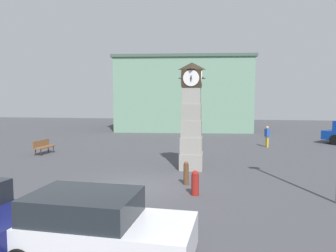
% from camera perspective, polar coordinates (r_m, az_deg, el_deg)
% --- Properties ---
extents(ground_plane, '(80.46, 80.46, 0.00)m').
position_cam_1_polar(ground_plane, '(13.81, -5.39, -10.56)').
color(ground_plane, '#424247').
extents(clock_tower, '(1.35, 1.22, 5.43)m').
position_cam_1_polar(clock_tower, '(16.68, 4.13, 1.04)').
color(clock_tower, gray).
rests_on(clock_tower, ground_plane).
extents(bollard_near_tower, '(0.30, 0.30, 0.95)m').
position_cam_1_polar(bollard_near_tower, '(12.61, 4.75, -9.81)').
color(bollard_near_tower, maroon).
rests_on(bollard_near_tower, ground_plane).
extents(bollard_mid_row, '(0.22, 0.22, 1.00)m').
position_cam_1_polar(bollard_mid_row, '(14.01, 3.17, -8.17)').
color(bollard_mid_row, brown).
rests_on(bollard_mid_row, ground_plane).
extents(car_by_building, '(4.41, 2.22, 1.59)m').
position_cam_1_polar(car_by_building, '(7.87, -12.76, -16.88)').
color(car_by_building, silver).
rests_on(car_by_building, ground_plane).
extents(bench, '(0.74, 1.66, 0.90)m').
position_cam_1_polar(bench, '(22.78, -20.88, -3.25)').
color(bench, brown).
rests_on(bench, ground_plane).
extents(pedestrian_near_bench, '(0.36, 0.46, 1.56)m').
position_cam_1_polar(pedestrian_near_bench, '(25.10, 16.88, -1.55)').
color(pedestrian_near_bench, gold).
rests_on(pedestrian_near_bench, ground_plane).
extents(warehouse_blue_far, '(15.36, 11.22, 7.96)m').
position_cam_1_polar(warehouse_blue_far, '(37.89, 2.78, 5.59)').
color(warehouse_blue_far, gray).
rests_on(warehouse_blue_far, ground_plane).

